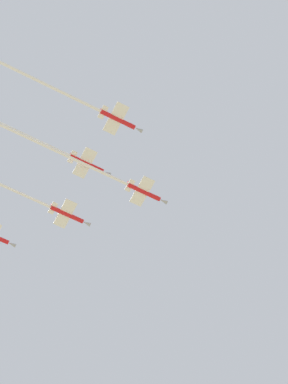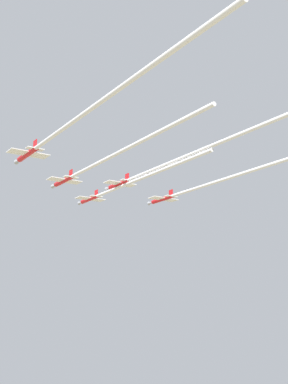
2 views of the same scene
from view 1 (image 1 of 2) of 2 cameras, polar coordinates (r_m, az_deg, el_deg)
The scene contains 4 objects.
jet_lead at distance 199.25m, azimuth -4.62°, elevation 2.16°, with size 40.77×49.80×2.57m.
jet_port_inner at distance 204.66m, azimuth -10.86°, elevation 0.50°, with size 42.53×51.97×2.57m.
jet_starboard_inner at distance 191.75m, azimuth -6.03°, elevation 7.52°, with size 36.05×44.00×2.57m.
jet_port_outer at distance 199.00m, azimuth -9.55°, elevation 4.56°, with size 42.91×52.43×2.57m.
Camera 1 is at (27.57, -98.11, 1.71)m, focal length 68.98 mm.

